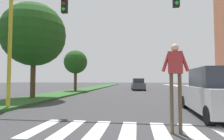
{
  "coord_description": "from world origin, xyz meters",
  "views": [
    {
      "loc": [
        -0.64,
        1.33,
        1.48
      ],
      "look_at": [
        -2.3,
        13.41,
        2.13
      ],
      "focal_mm": 29.35,
      "sensor_mm": 36.0,
      "label": 1
    }
  ],
  "objects_px": {
    "pedestrian_performer": "(175,73)",
    "tree_far": "(76,62)",
    "suv_crossing": "(217,93)",
    "tree_mid": "(34,35)",
    "sedan_distant": "(137,83)",
    "traffic_light_gantry": "(64,19)",
    "sedan_midblock": "(138,85)"
  },
  "relations": [
    {
      "from": "traffic_light_gantry",
      "to": "sedan_midblock",
      "type": "distance_m",
      "value": 19.12
    },
    {
      "from": "tree_far",
      "to": "pedestrian_performer",
      "type": "bearing_deg",
      "value": -62.38
    },
    {
      "from": "tree_mid",
      "to": "traffic_light_gantry",
      "type": "relative_size",
      "value": 0.75
    },
    {
      "from": "suv_crossing",
      "to": "sedan_distant",
      "type": "xyz_separation_m",
      "value": [
        -3.29,
        28.23,
        -0.14
      ]
    },
    {
      "from": "pedestrian_performer",
      "to": "sedan_distant",
      "type": "bearing_deg",
      "value": 92.02
    },
    {
      "from": "suv_crossing",
      "to": "sedan_distant",
      "type": "bearing_deg",
      "value": 96.65
    },
    {
      "from": "pedestrian_performer",
      "to": "suv_crossing",
      "type": "xyz_separation_m",
      "value": [
        2.19,
        2.82,
        -0.73
      ]
    },
    {
      "from": "sedan_midblock",
      "to": "traffic_light_gantry",
      "type": "bearing_deg",
      "value": -100.96
    },
    {
      "from": "tree_mid",
      "to": "pedestrian_performer",
      "type": "height_order",
      "value": "tree_mid"
    },
    {
      "from": "sedan_distant",
      "to": "tree_far",
      "type": "bearing_deg",
      "value": -117.22
    },
    {
      "from": "traffic_light_gantry",
      "to": "pedestrian_performer",
      "type": "xyz_separation_m",
      "value": [
        4.5,
        -2.95,
        -2.72
      ]
    },
    {
      "from": "tree_far",
      "to": "suv_crossing",
      "type": "relative_size",
      "value": 1.07
    },
    {
      "from": "tree_mid",
      "to": "suv_crossing",
      "type": "distance_m",
      "value": 12.54
    },
    {
      "from": "sedan_midblock",
      "to": "pedestrian_performer",
      "type": "bearing_deg",
      "value": -87.5
    },
    {
      "from": "tree_mid",
      "to": "suv_crossing",
      "type": "xyz_separation_m",
      "value": [
        10.97,
        -4.61,
        -3.96
      ]
    },
    {
      "from": "sedan_distant",
      "to": "sedan_midblock",
      "type": "bearing_deg",
      "value": -89.03
    },
    {
      "from": "tree_mid",
      "to": "sedan_distant",
      "type": "distance_m",
      "value": 25.17
    },
    {
      "from": "traffic_light_gantry",
      "to": "pedestrian_performer",
      "type": "relative_size",
      "value": 3.82
    },
    {
      "from": "pedestrian_performer",
      "to": "traffic_light_gantry",
      "type": "bearing_deg",
      "value": 146.73
    },
    {
      "from": "sedan_distant",
      "to": "pedestrian_performer",
      "type": "bearing_deg",
      "value": -87.98
    },
    {
      "from": "pedestrian_performer",
      "to": "sedan_distant",
      "type": "xyz_separation_m",
      "value": [
        -1.1,
        31.05,
        -0.87
      ]
    },
    {
      "from": "tree_far",
      "to": "sedan_midblock",
      "type": "bearing_deg",
      "value": 32.75
    },
    {
      "from": "sedan_distant",
      "to": "tree_mid",
      "type": "bearing_deg",
      "value": -108.01
    },
    {
      "from": "tree_far",
      "to": "pedestrian_performer",
      "type": "relative_size",
      "value": 2.0
    },
    {
      "from": "tree_far",
      "to": "suv_crossing",
      "type": "xyz_separation_m",
      "value": [
        10.8,
        -13.63,
        -2.74
      ]
    },
    {
      "from": "pedestrian_performer",
      "to": "tree_far",
      "type": "bearing_deg",
      "value": 117.62
    },
    {
      "from": "tree_mid",
      "to": "pedestrian_performer",
      "type": "bearing_deg",
      "value": -40.28
    },
    {
      "from": "tree_far",
      "to": "suv_crossing",
      "type": "bearing_deg",
      "value": -51.6
    },
    {
      "from": "tree_far",
      "to": "sedan_distant",
      "type": "height_order",
      "value": "tree_far"
    },
    {
      "from": "tree_mid",
      "to": "tree_far",
      "type": "relative_size",
      "value": 1.43
    },
    {
      "from": "pedestrian_performer",
      "to": "tree_mid",
      "type": "bearing_deg",
      "value": 139.72
    },
    {
      "from": "pedestrian_performer",
      "to": "suv_crossing",
      "type": "relative_size",
      "value": 0.53
    }
  ]
}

